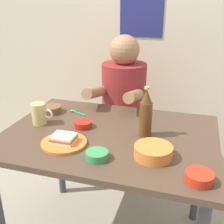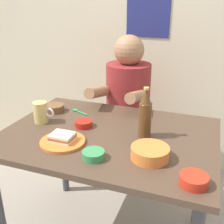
% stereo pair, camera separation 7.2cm
% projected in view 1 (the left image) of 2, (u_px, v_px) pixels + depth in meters
% --- Properties ---
extents(wall_back, '(4.40, 0.09, 2.60)m').
position_uv_depth(wall_back, '(149.00, 12.00, 2.16)').
color(wall_back, beige).
rests_on(wall_back, ground).
extents(dining_table, '(1.10, 0.80, 0.74)m').
position_uv_depth(dining_table, '(109.00, 149.00, 1.48)').
color(dining_table, '#4C3828').
rests_on(dining_table, ground).
extents(stool, '(0.34, 0.34, 0.45)m').
position_uv_depth(stool, '(123.00, 142.00, 2.17)').
color(stool, '#4C4C51').
rests_on(stool, ground).
extents(person_seated, '(0.33, 0.56, 0.72)m').
position_uv_depth(person_seated, '(123.00, 92.00, 2.01)').
color(person_seated, maroon).
rests_on(person_seated, stool).
extents(plate_orange, '(0.22, 0.22, 0.01)m').
position_uv_depth(plate_orange, '(64.00, 143.00, 1.33)').
color(plate_orange, orange).
rests_on(plate_orange, dining_table).
extents(sandwich, '(0.11, 0.09, 0.04)m').
position_uv_depth(sandwich, '(64.00, 138.00, 1.32)').
color(sandwich, beige).
rests_on(sandwich, plate_orange).
extents(beer_mug, '(0.13, 0.08, 0.12)m').
position_uv_depth(beer_mug, '(39.00, 114.00, 1.53)').
color(beer_mug, '#D1BC66').
rests_on(beer_mug, dining_table).
extents(beer_bottle, '(0.06, 0.06, 0.26)m').
position_uv_depth(beer_bottle, '(146.00, 114.00, 1.37)').
color(beer_bottle, '#593819').
rests_on(beer_bottle, dining_table).
extents(soup_bowl_orange, '(0.17, 0.17, 0.05)m').
position_uv_depth(soup_bowl_orange, '(153.00, 151.00, 1.21)').
color(soup_bowl_orange, orange).
rests_on(soup_bowl_orange, dining_table).
extents(dip_bowl_green, '(0.10, 0.10, 0.03)m').
position_uv_depth(dip_bowl_green, '(97.00, 155.00, 1.21)').
color(dip_bowl_green, '#388C4C').
rests_on(dip_bowl_green, dining_table).
extents(sauce_bowl_chili, '(0.11, 0.11, 0.04)m').
position_uv_depth(sauce_bowl_chili, '(199.00, 177.00, 1.05)').
color(sauce_bowl_chili, red).
rests_on(sauce_bowl_chili, dining_table).
extents(condiment_bowl_brown, '(0.12, 0.12, 0.04)m').
position_uv_depth(condiment_bowl_brown, '(52.00, 109.00, 1.70)').
color(condiment_bowl_brown, brown).
rests_on(condiment_bowl_brown, dining_table).
extents(sambal_bowl_red, '(0.10, 0.10, 0.03)m').
position_uv_depth(sambal_bowl_red, '(83.00, 124.00, 1.50)').
color(sambal_bowl_red, '#B21E14').
rests_on(sambal_bowl_red, dining_table).
extents(spoon, '(0.12, 0.06, 0.01)m').
position_uv_depth(spoon, '(75.00, 112.00, 1.70)').
color(spoon, '#26A559').
rests_on(spoon, dining_table).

